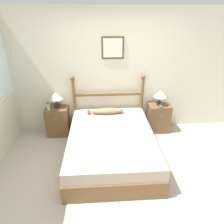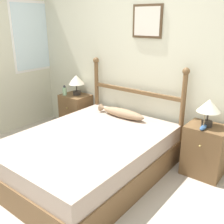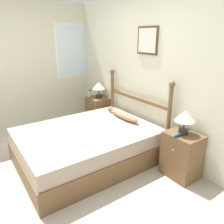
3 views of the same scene
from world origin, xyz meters
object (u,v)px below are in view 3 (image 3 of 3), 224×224
Objects in this scene: table_lamp_right at (185,117)px; nightstand_left at (98,112)px; bed at (88,145)px; table_lamp_left at (99,86)px; nightstand_right at (182,155)px; bottle at (90,94)px; fish_pillow at (123,115)px; model_boat at (178,134)px.

nightstand_left is at bearing 179.84° from table_lamp_right.
bed is 1.53m from table_lamp_left.
nightstand_right is 2.26m from table_lamp_left.
bottle is 0.22× the size of fish_pillow.
table_lamp_right is 0.44× the size of fish_pillow.
nightstand_right is at bearing 0.00° from nightstand_left.
fish_pillow is at bearing -174.18° from table_lamp_right.
bottle is 1.18m from fish_pillow.
table_lamp_right reaches higher than nightstand_right.
nightstand_right is at bearing 6.05° from fish_pillow.
bottle is at bearing -177.38° from table_lamp_right.
table_lamp_left is (-2.19, 0.02, 0.56)m from nightstand_right.
nightstand_right is 0.56m from table_lamp_right.
bed is at bearing -38.16° from nightstand_left.
model_boat is 1.15m from fish_pillow.
bottle is at bearing -137.65° from table_lamp_left.
bottle is at bearing 179.81° from model_boat.
nightstand_left is 0.43m from bottle.
model_boat is (2.19, -0.12, 0.34)m from nightstand_left.
table_lamp_left is 1.00× the size of table_lamp_right.
table_lamp_right is 2.33m from bottle.
fish_pillow is at bearing -6.73° from nightstand_left.
model_boat is (-0.01, -0.12, 0.34)m from nightstand_right.
nightstand_right is 1.93× the size of table_lamp_left.
fish_pillow is at bearing -8.07° from table_lamp_left.
nightstand_right is 3.27× the size of model_boat.
nightstand_left is 1.00× the size of nightstand_right.
fish_pillow is (-1.15, -0.00, -0.08)m from model_boat.
table_lamp_right is at bearing -0.74° from table_lamp_left.
table_lamp_left reaches higher than bed.
bottle is (-0.13, -0.11, 0.39)m from nightstand_left.
bottle is 2.32m from model_boat.
bottle is 0.86× the size of model_boat.
bottle is (-2.32, -0.11, -0.16)m from table_lamp_right.
bed is 1.52m from table_lamp_right.
table_lamp_right is at bearing 90.73° from model_boat.
nightstand_right is 1.93× the size of table_lamp_right.
fish_pillow is at bearing 94.57° from bed.
fish_pillow is (-0.06, 0.74, 0.33)m from bed.
bottle is (-0.15, -0.13, -0.16)m from table_lamp_left.
table_lamp_right is 0.24m from model_boat.
bed is at bearing -85.43° from fish_pillow.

